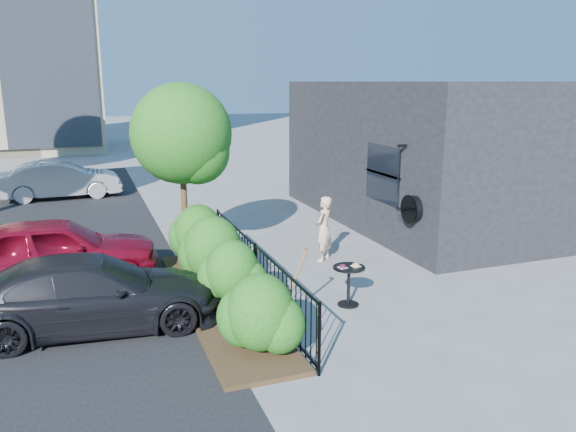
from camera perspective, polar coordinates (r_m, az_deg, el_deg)
name	(u,v)px	position (r m, az deg, el deg)	size (l,w,h in m)	color
ground	(329,289)	(11.20, 4.14, -7.45)	(120.00, 120.00, 0.00)	gray
shop_building	(437,151)	(17.25, 14.90, 6.40)	(6.22, 9.00, 4.00)	black
fence	(256,271)	(10.51, -3.32, -5.62)	(0.05, 6.05, 1.10)	black
planting_bed	(220,302)	(10.53, -6.97, -8.70)	(1.30, 6.00, 0.08)	#382616
shrubs	(223,266)	(10.41, -6.66, -5.07)	(1.10, 5.60, 1.24)	#185713
patio_tree	(185,140)	(12.51, -10.44, 7.61)	(2.20, 2.20, 3.94)	#3F2B19
cafe_table	(349,279)	(10.31, 6.20, -6.35)	(0.59, 0.59, 0.79)	black
woman	(324,229)	(12.77, 3.65, -1.30)	(0.54, 0.36, 1.49)	beige
shovel	(291,290)	(9.47, 0.31, -7.54)	(0.54, 0.18, 1.37)	brown
car_red	(55,251)	(12.24, -22.56, -3.28)	(1.62, 4.02, 1.37)	maroon
car_silver	(61,180)	(21.18, -22.08, 3.44)	(1.39, 3.99, 1.31)	#B1B1B6
car_darkgrey	(92,293)	(9.86, -19.28, -7.42)	(1.70, 4.19, 1.22)	black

